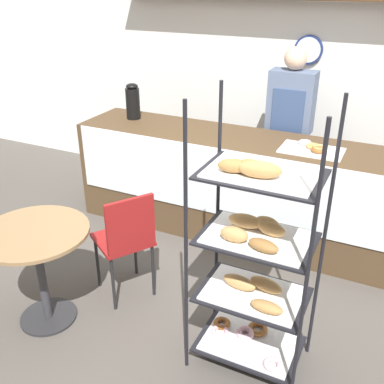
# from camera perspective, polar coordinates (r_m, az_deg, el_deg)

# --- Properties ---
(ground_plane) EXTENTS (14.00, 14.00, 0.00)m
(ground_plane) POSITION_cam_1_polar(r_m,az_deg,el_deg) (3.39, -3.70, -15.77)
(ground_plane) COLOR #4C4742
(back_wall) EXTENTS (10.00, 0.30, 2.70)m
(back_wall) POSITION_cam_1_polar(r_m,az_deg,el_deg) (4.84, 10.29, 15.06)
(back_wall) COLOR white
(back_wall) RESTS_ON ground_plane
(display_counter) EXTENTS (3.00, 0.67, 0.96)m
(display_counter) POSITION_cam_1_polar(r_m,az_deg,el_deg) (4.18, 5.35, 0.78)
(display_counter) COLOR #4C3823
(display_counter) RESTS_ON ground_plane
(pastry_rack) EXTENTS (0.69, 0.47, 1.73)m
(pastry_rack) POSITION_cam_1_polar(r_m,az_deg,el_deg) (2.63, 7.88, -8.28)
(pastry_rack) COLOR black
(pastry_rack) RESTS_ON ground_plane
(person_worker) EXTENTS (0.42, 0.23, 1.68)m
(person_worker) POSITION_cam_1_polar(r_m,az_deg,el_deg) (4.39, 12.16, 7.73)
(person_worker) COLOR #282833
(person_worker) RESTS_ON ground_plane
(cafe_table) EXTENTS (0.73, 0.73, 0.74)m
(cafe_table) POSITION_cam_1_polar(r_m,az_deg,el_deg) (3.23, -19.02, -7.43)
(cafe_table) COLOR #262628
(cafe_table) RESTS_ON ground_plane
(cafe_chair) EXTENTS (0.53, 0.53, 0.88)m
(cafe_chair) POSITION_cam_1_polar(r_m,az_deg,el_deg) (3.30, -8.30, -5.55)
(cafe_chair) COLOR black
(cafe_chair) RESTS_ON ground_plane
(coffee_carafe) EXTENTS (0.14, 0.14, 0.35)m
(coffee_carafe) POSITION_cam_1_polar(r_m,az_deg,el_deg) (4.50, -7.53, 11.31)
(coffee_carafe) COLOR black
(coffee_carafe) RESTS_ON display_counter
(donut_tray_counter) EXTENTS (0.50, 0.31, 0.05)m
(donut_tray_counter) POSITION_cam_1_polar(r_m,az_deg,el_deg) (3.79, 15.11, 5.32)
(donut_tray_counter) COLOR silver
(donut_tray_counter) RESTS_ON display_counter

